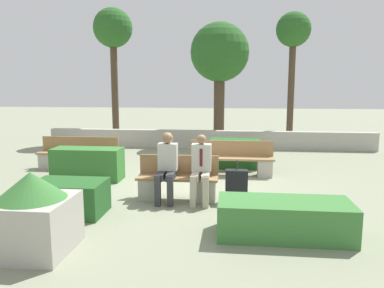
# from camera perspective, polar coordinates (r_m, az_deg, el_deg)

# --- Properties ---
(ground_plane) EXTENTS (60.00, 60.00, 0.00)m
(ground_plane) POSITION_cam_1_polar(r_m,az_deg,el_deg) (8.62, 0.00, -6.44)
(ground_plane) COLOR gray
(perimeter_wall) EXTENTS (11.90, 0.30, 0.66)m
(perimeter_wall) POSITION_cam_1_polar(r_m,az_deg,el_deg) (13.72, 2.40, 0.71)
(perimeter_wall) COLOR #ADA89E
(perimeter_wall) RESTS_ON ground_plane
(bench_front) EXTENTS (1.63, 0.48, 0.87)m
(bench_front) POSITION_cam_1_polar(r_m,az_deg,el_deg) (7.60, -2.21, -6.00)
(bench_front) COLOR #937047
(bench_front) RESTS_ON ground_plane
(bench_left_side) EXTENTS (2.19, 0.48, 0.87)m
(bench_left_side) POSITION_cam_1_polar(r_m,az_deg,el_deg) (10.77, -16.98, -1.81)
(bench_left_side) COLOR #937047
(bench_left_side) RESTS_ON ground_plane
(bench_right_side) EXTENTS (2.15, 0.48, 0.87)m
(bench_right_side) POSITION_cam_1_polar(r_m,az_deg,el_deg) (9.65, 6.02, -2.69)
(bench_right_side) COLOR #937047
(bench_right_side) RESTS_ON ground_plane
(person_seated_man) EXTENTS (0.38, 0.63, 1.33)m
(person_seated_man) POSITION_cam_1_polar(r_m,az_deg,el_deg) (7.32, 1.37, -3.30)
(person_seated_man) COLOR #B2A893
(person_seated_man) RESTS_ON ground_plane
(person_seated_woman) EXTENTS (0.38, 0.63, 1.36)m
(person_seated_woman) POSITION_cam_1_polar(r_m,az_deg,el_deg) (7.40, -3.86, -2.97)
(person_seated_woman) COLOR #333338
(person_seated_woman) RESTS_ON ground_plane
(hedge_block_near_left) EXTENTS (1.68, 0.65, 0.78)m
(hedge_block_near_left) POSITION_cam_1_polar(r_m,az_deg,el_deg) (9.48, -15.61, -2.94)
(hedge_block_near_left) COLOR #33702D
(hedge_block_near_left) RESTS_ON ground_plane
(hedge_block_near_right) EXTENTS (1.27, 0.83, 0.60)m
(hedge_block_near_right) POSITION_cam_1_polar(r_m,az_deg,el_deg) (7.10, -18.21, -7.78)
(hedge_block_near_right) COLOR #235623
(hedge_block_near_right) RESTS_ON ground_plane
(hedge_block_mid_left) EXTENTS (2.01, 0.85, 0.56)m
(hedge_block_mid_left) POSITION_cam_1_polar(r_m,az_deg,el_deg) (5.97, 13.86, -10.98)
(hedge_block_mid_left) COLOR #3D7A38
(hedge_block_mid_left) RESTS_ON ground_plane
(hedge_block_mid_right) EXTENTS (1.38, 0.64, 0.81)m
(hedge_block_mid_right) POSITION_cam_1_polar(r_m,az_deg,el_deg) (10.54, 6.53, -1.42)
(hedge_block_mid_right) COLOR #235623
(hedge_block_mid_right) RESTS_ON ground_plane
(planter_corner_left) EXTENTS (1.03, 1.03, 1.13)m
(planter_corner_left) POSITION_cam_1_polar(r_m,az_deg,el_deg) (5.66, -23.11, -9.73)
(planter_corner_left) COLOR #ADA89E
(planter_corner_left) RESTS_ON ground_plane
(suitcase) EXTENTS (0.43, 0.21, 0.85)m
(suitcase) POSITION_cam_1_polar(r_m,az_deg,el_deg) (7.45, 6.79, -6.38)
(suitcase) COLOR black
(suitcase) RESTS_ON ground_plane
(tree_leftmost) EXTENTS (1.55, 1.55, 5.33)m
(tree_leftmost) POSITION_cam_1_polar(r_m,az_deg,el_deg) (15.83, -11.95, 16.26)
(tree_leftmost) COLOR #473828
(tree_leftmost) RESTS_ON ground_plane
(tree_center_left) EXTENTS (2.23, 2.23, 4.64)m
(tree_center_left) POSITION_cam_1_polar(r_m,az_deg,el_deg) (14.57, 4.24, 13.45)
(tree_center_left) COLOR #473828
(tree_center_left) RESTS_ON ground_plane
(tree_center_right) EXTENTS (1.27, 1.27, 4.96)m
(tree_center_right) POSITION_cam_1_polar(r_m,az_deg,el_deg) (14.83, 15.17, 15.60)
(tree_center_right) COLOR #473828
(tree_center_right) RESTS_ON ground_plane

